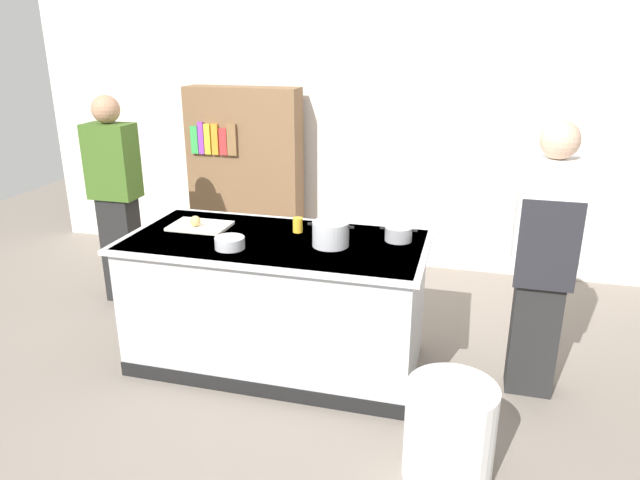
{
  "coord_description": "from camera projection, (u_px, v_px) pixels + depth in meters",
  "views": [
    {
      "loc": [
        1.22,
        -3.41,
        2.18
      ],
      "look_at": [
        0.25,
        0.2,
        0.85
      ],
      "focal_mm": 32.97,
      "sensor_mm": 36.0,
      "label": 1
    }
  ],
  "objects": [
    {
      "name": "trash_bin",
      "position": [
        449.0,
        432.0,
        2.97
      ],
      "size": [
        0.46,
        0.46,
        0.53
      ],
      "primitive_type": "cylinder",
      "color": "white",
      "rests_on": "ground_plane"
    },
    {
      "name": "ground_plane",
      "position": [
        278.0,
        360.0,
        4.13
      ],
      "size": [
        10.0,
        10.0,
        0.0
      ],
      "primitive_type": "plane",
      "color": "slate"
    },
    {
      "name": "sauce_pan",
      "position": [
        398.0,
        234.0,
        3.79
      ],
      "size": [
        0.24,
        0.18,
        0.09
      ],
      "color": "#99999E",
      "rests_on": "counter_island"
    },
    {
      "name": "person_chef",
      "position": [
        544.0,
        257.0,
        3.5
      ],
      "size": [
        0.38,
        0.25,
        1.72
      ],
      "rotation": [
        0.0,
        0.0,
        1.4
      ],
      "color": "#242424",
      "rests_on": "ground_plane"
    },
    {
      "name": "stock_pot",
      "position": [
        331.0,
        234.0,
        3.69
      ],
      "size": [
        0.3,
        0.23,
        0.16
      ],
      "color": "#B7BABF",
      "rests_on": "counter_island"
    },
    {
      "name": "person_guest",
      "position": [
        116.0,
        196.0,
        4.8
      ],
      "size": [
        0.38,
        0.24,
        1.72
      ],
      "rotation": [
        0.0,
        0.0,
        -1.86
      ],
      "color": "black",
      "rests_on": "ground_plane"
    },
    {
      "name": "counter_island",
      "position": [
        277.0,
        300.0,
        3.97
      ],
      "size": [
        1.98,
        0.98,
        0.9
      ],
      "color": "#B7BABF",
      "rests_on": "ground_plane"
    },
    {
      "name": "mixing_bowl",
      "position": [
        230.0,
        243.0,
        3.66
      ],
      "size": [
        0.19,
        0.19,
        0.07
      ],
      "primitive_type": "cylinder",
      "color": "#B7BABF",
      "rests_on": "counter_island"
    },
    {
      "name": "back_wall",
      "position": [
        347.0,
        108.0,
        5.54
      ],
      "size": [
        6.4,
        0.12,
        3.0
      ],
      "primitive_type": "cube",
      "color": "silver",
      "rests_on": "ground_plane"
    },
    {
      "name": "onion",
      "position": [
        195.0,
        221.0,
        4.01
      ],
      "size": [
        0.07,
        0.07,
        0.07
      ],
      "primitive_type": "sphere",
      "color": "tan",
      "rests_on": "cutting_board"
    },
    {
      "name": "cutting_board",
      "position": [
        200.0,
        226.0,
        4.06
      ],
      "size": [
        0.4,
        0.28,
        0.02
      ],
      "primitive_type": "cube",
      "color": "silver",
      "rests_on": "counter_island"
    },
    {
      "name": "bookshelf",
      "position": [
        245.0,
        176.0,
        5.71
      ],
      "size": [
        1.1,
        0.31,
        1.7
      ],
      "color": "brown",
      "rests_on": "ground_plane"
    },
    {
      "name": "juice_cup",
      "position": [
        298.0,
        225.0,
        3.95
      ],
      "size": [
        0.07,
        0.07,
        0.1
      ],
      "primitive_type": "cylinder",
      "color": "yellow",
      "rests_on": "counter_island"
    }
  ]
}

